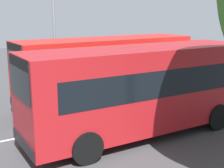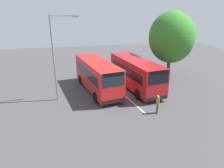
{
  "view_description": "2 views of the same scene",
  "coord_description": "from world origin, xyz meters",
  "views": [
    {
      "loc": [
        5.5,
        12.33,
        4.68
      ],
      "look_at": [
        0.16,
        0.17,
        1.65
      ],
      "focal_mm": 51.24,
      "sensor_mm": 36.0,
      "label": 1
    },
    {
      "loc": [
        20.51,
        -6.04,
        8.6
      ],
      "look_at": [
        1.47,
        -1.17,
        1.41
      ],
      "focal_mm": 32.57,
      "sensor_mm": 36.0,
      "label": 2
    }
  ],
  "objects": [
    {
      "name": "ground_plane",
      "position": [
        0.0,
        0.0,
        0.0
      ],
      "size": [
        61.85,
        61.85,
        0.0
      ],
      "primitive_type": "plane",
      "color": "#424244"
    },
    {
      "name": "bus_far_left",
      "position": [
        -0.6,
        -2.33,
        1.86
      ],
      "size": [
        9.41,
        3.84,
        3.38
      ],
      "rotation": [
        0.0,
        0.0,
        0.15
      ],
      "color": "red",
      "rests_on": "ground"
    },
    {
      "name": "bus_center_left",
      "position": [
        -0.21,
        2.03,
        1.86
      ],
      "size": [
        9.37,
        3.57,
        3.38
      ],
      "rotation": [
        0.0,
        0.0,
        0.12
      ],
      "color": "#AD191E",
      "rests_on": "ground"
    },
    {
      "name": "street_lamp",
      "position": [
        0.88,
        -6.47,
        4.73
      ],
      "size": [
        0.53,
        2.65,
        8.22
      ],
      "rotation": [
        0.0,
        0.0,
        1.71
      ],
      "color": "gray",
      "rests_on": "ground"
    },
    {
      "name": "lane_stripe_outer_left",
      "position": [
        0.0,
        0.0,
        0.0
      ],
      "size": [
        11.75,
        1.65,
        0.01
      ],
      "primitive_type": "cube",
      "rotation": [
        0.0,
        0.0,
        0.13
      ],
      "color": "silver",
      "rests_on": "ground"
    }
  ]
}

